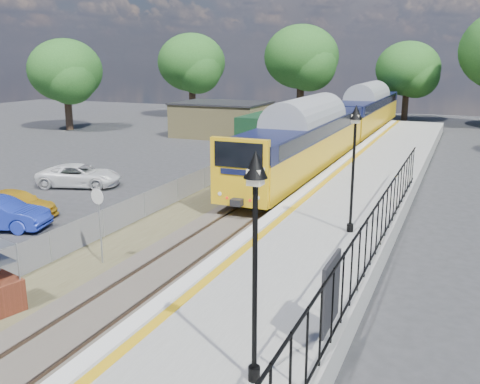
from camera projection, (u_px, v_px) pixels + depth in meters
The scene contains 14 objects.
ground at pixel (136, 295), 16.44m from camera, with size 120.00×120.00×0.00m, color #2D2D30.
track_bed at pixel (243, 210), 25.22m from camera, with size 5.90×80.00×0.29m.
platform at pixel (333, 224), 21.86m from camera, with size 5.00×70.00×0.90m, color gray.
platform_edge at pixel (285, 208), 22.53m from camera, with size 0.90×70.00×0.01m.
victorian_lamp_south at pixel (255, 216), 9.72m from camera, with size 0.44×0.44×4.60m.
victorian_lamp_north at pixel (355, 139), 18.71m from camera, with size 0.44×0.44×4.60m.
palisade_fence at pixel (367, 244), 15.48m from camera, with size 0.12×26.00×2.00m.
wire_fence at pixel (196, 182), 28.59m from camera, with size 0.06×52.00×1.20m.
outbuilding at pixel (229, 121), 48.04m from camera, with size 10.80×10.10×3.12m.
tree_line at pixel (390, 62), 51.73m from camera, with size 56.80×43.80×11.88m.
train at pixel (343, 121), 41.26m from camera, with size 2.82×40.83×3.51m.
speed_sign at pixel (99, 213), 18.38m from camera, with size 0.56×0.14×2.77m.
car_yellow at pixel (17, 204), 24.54m from camera, with size 1.60×3.93×1.14m, color gold.
car_white at pixel (79, 176), 30.05m from camera, with size 2.11×4.58×1.27m, color white.
Camera 1 is at (8.91, -12.68, 7.09)m, focal length 40.00 mm.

